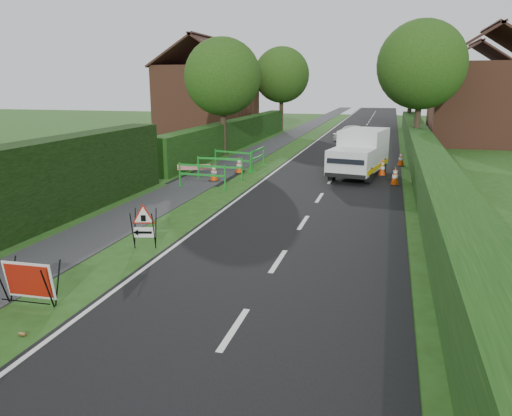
{
  "coord_description": "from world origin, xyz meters",
  "views": [
    {
      "loc": [
        4.89,
        -9.95,
        4.13
      ],
      "look_at": [
        1.38,
        3.14,
        0.73
      ],
      "focal_mm": 35.0,
      "sensor_mm": 36.0,
      "label": 1
    }
  ],
  "objects_px": {
    "red_rect_sign": "(29,281)",
    "works_van": "(360,152)",
    "triangle_sign": "(142,223)",
    "hatchback_car": "(350,133)"
  },
  "relations": [
    {
      "from": "red_rect_sign",
      "to": "works_van",
      "type": "distance_m",
      "value": 16.34
    },
    {
      "from": "red_rect_sign",
      "to": "triangle_sign",
      "type": "xyz_separation_m",
      "value": [
        0.5,
        3.6,
        0.19
      ]
    },
    {
      "from": "red_rect_sign",
      "to": "works_van",
      "type": "height_order",
      "value": "works_van"
    },
    {
      "from": "works_van",
      "to": "hatchback_car",
      "type": "height_order",
      "value": "works_van"
    },
    {
      "from": "red_rect_sign",
      "to": "triangle_sign",
      "type": "distance_m",
      "value": 3.64
    },
    {
      "from": "works_van",
      "to": "triangle_sign",
      "type": "bearing_deg",
      "value": -101.13
    },
    {
      "from": "triangle_sign",
      "to": "works_van",
      "type": "height_order",
      "value": "works_van"
    },
    {
      "from": "works_van",
      "to": "hatchback_car",
      "type": "distance_m",
      "value": 14.88
    },
    {
      "from": "triangle_sign",
      "to": "works_van",
      "type": "xyz_separation_m",
      "value": [
        4.65,
        11.9,
        0.41
      ]
    },
    {
      "from": "hatchback_car",
      "to": "works_van",
      "type": "bearing_deg",
      "value": -63.12
    }
  ]
}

